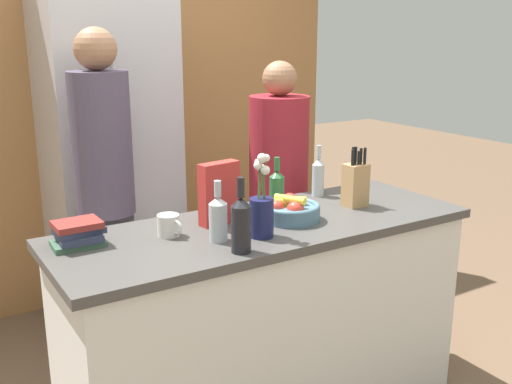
# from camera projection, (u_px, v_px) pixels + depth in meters

# --- Properties ---
(kitchen_island) EXTENTS (1.84, 0.65, 0.93)m
(kitchen_island) POSITION_uv_depth(u_px,v_px,m) (266.00, 321.00, 2.69)
(kitchen_island) COLOR silver
(kitchen_island) RESTS_ON ground_plane
(back_wall_wood) EXTENTS (3.04, 0.12, 2.60)m
(back_wall_wood) POSITION_uv_depth(u_px,v_px,m) (123.00, 99.00, 3.88)
(back_wall_wood) COLOR #9E6B3D
(back_wall_wood) RESTS_ON ground_plane
(refrigerator) EXTENTS (0.70, 0.62, 1.97)m
(refrigerator) POSITION_uv_depth(u_px,v_px,m) (110.00, 160.00, 3.55)
(refrigerator) COLOR #B7B7BC
(refrigerator) RESTS_ON ground_plane
(fruit_bowl) EXTENTS (0.25, 0.25, 0.11)m
(fruit_bowl) POSITION_uv_depth(u_px,v_px,m) (291.00, 210.00, 2.60)
(fruit_bowl) COLOR slate
(fruit_bowl) RESTS_ON kitchen_island
(knife_block) EXTENTS (0.10, 0.09, 0.28)m
(knife_block) POSITION_uv_depth(u_px,v_px,m) (356.00, 184.00, 2.80)
(knife_block) COLOR tan
(knife_block) RESTS_ON kitchen_island
(flower_vase) EXTENTS (0.10, 0.10, 0.34)m
(flower_vase) POSITION_uv_depth(u_px,v_px,m) (262.00, 211.00, 2.38)
(flower_vase) COLOR #191E4C
(flower_vase) RESTS_ON kitchen_island
(cereal_box) EXTENTS (0.19, 0.09, 0.27)m
(cereal_box) POSITION_uv_depth(u_px,v_px,m) (219.00, 193.00, 2.54)
(cereal_box) COLOR red
(cereal_box) RESTS_ON kitchen_island
(coffee_mug) EXTENTS (0.09, 0.12, 0.09)m
(coffee_mug) POSITION_uv_depth(u_px,v_px,m) (169.00, 225.00, 2.40)
(coffee_mug) COLOR silver
(coffee_mug) RESTS_ON kitchen_island
(book_stack) EXTENTS (0.20, 0.15, 0.10)m
(book_stack) POSITION_uv_depth(u_px,v_px,m) (78.00, 234.00, 2.29)
(book_stack) COLOR #3D6047
(book_stack) RESTS_ON kitchen_island
(bottle_oil) EXTENTS (0.06, 0.06, 0.26)m
(bottle_oil) POSITION_uv_depth(u_px,v_px,m) (318.00, 176.00, 2.97)
(bottle_oil) COLOR #B2BCC1
(bottle_oil) RESTS_ON kitchen_island
(bottle_vinegar) EXTENTS (0.07, 0.07, 0.24)m
(bottle_vinegar) POSITION_uv_depth(u_px,v_px,m) (277.00, 188.00, 2.77)
(bottle_vinegar) COLOR #286633
(bottle_vinegar) RESTS_ON kitchen_island
(bottle_wine) EXTENTS (0.08, 0.08, 0.29)m
(bottle_wine) POSITION_uv_depth(u_px,v_px,m) (241.00, 223.00, 2.21)
(bottle_wine) COLOR black
(bottle_wine) RESTS_ON kitchen_island
(bottle_water) EXTENTS (0.07, 0.07, 0.24)m
(bottle_water) POSITION_uv_depth(u_px,v_px,m) (218.00, 217.00, 2.33)
(bottle_water) COLOR #B2BCC1
(bottle_water) RESTS_ON kitchen_island
(person_at_sink) EXTENTS (0.29, 0.29, 1.75)m
(person_at_sink) POSITION_uv_depth(u_px,v_px,m) (104.00, 182.00, 2.97)
(person_at_sink) COLOR #383842
(person_at_sink) RESTS_ON ground_plane
(person_in_blue) EXTENTS (0.32, 0.32, 1.58)m
(person_in_blue) POSITION_uv_depth(u_px,v_px,m) (279.00, 188.00, 3.30)
(person_in_blue) COLOR #383842
(person_in_blue) RESTS_ON ground_plane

